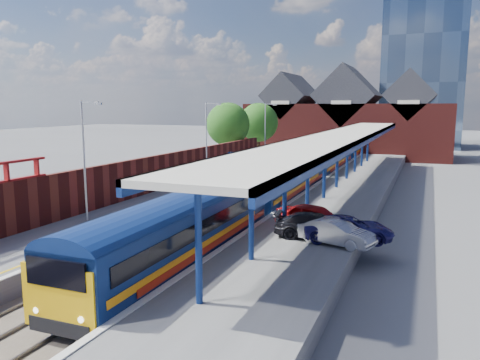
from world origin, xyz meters
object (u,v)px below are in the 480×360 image
at_px(parked_car_red, 315,218).
at_px(parked_car_silver, 336,232).
at_px(parked_car_blue, 348,228).
at_px(lamp_post_d, 266,129).
at_px(platform_sign, 231,160).
at_px(lamp_post_c, 208,137).
at_px(train, 310,165).
at_px(parked_car_dark, 317,226).
at_px(lamp_post_b, 86,153).

height_order(parked_car_red, parked_car_silver, parked_car_red).
height_order(parked_car_red, parked_car_blue, parked_car_red).
relative_size(lamp_post_d, parked_car_red, 1.60).
distance_m(platform_sign, parked_car_red, 19.33).
height_order(lamp_post_c, parked_car_red, lamp_post_c).
distance_m(train, parked_car_dark, 21.24).
bearing_deg(train, parked_car_blue, -71.17).
bearing_deg(parked_car_silver, parked_car_dark, 70.93).
bearing_deg(parked_car_silver, lamp_post_d, 41.24).
distance_m(train, lamp_post_d, 13.05).
distance_m(lamp_post_b, lamp_post_d, 32.00).
distance_m(lamp_post_c, parked_car_silver, 21.33).
relative_size(lamp_post_c, platform_sign, 2.80).
xyz_separation_m(parked_car_red, parked_car_blue, (1.93, -0.94, -0.12)).
distance_m(parked_car_red, parked_car_silver, 2.42).
height_order(lamp_post_b, parked_car_red, lamp_post_b).
distance_m(lamp_post_d, parked_car_dark, 33.48).
distance_m(lamp_post_d, parked_car_silver, 34.69).
relative_size(lamp_post_b, parked_car_red, 1.60).
bearing_deg(train, parked_car_red, -75.52).
bearing_deg(lamp_post_d, lamp_post_b, -90.00).
distance_m(platform_sign, parked_car_blue, 21.26).
bearing_deg(parked_car_blue, lamp_post_b, 80.85).
bearing_deg(lamp_post_c, lamp_post_d, 90.00).
xyz_separation_m(train, parked_car_red, (5.03, -19.47, -0.38)).
xyz_separation_m(lamp_post_d, parked_car_blue, (14.81, -30.43, -3.37)).
bearing_deg(parked_car_red, parked_car_silver, -121.33).
bearing_deg(lamp_post_c, lamp_post_b, -90.00).
distance_m(train, lamp_post_b, 23.52).
distance_m(lamp_post_c, parked_car_blue, 20.95).
relative_size(train, parked_car_blue, 14.76).
xyz_separation_m(platform_sign, parked_car_silver, (13.03, -17.38, -1.07)).
relative_size(parked_car_dark, parked_car_blue, 0.97).
bearing_deg(lamp_post_b, parked_car_dark, 6.19).
xyz_separation_m(lamp_post_d, parked_car_dark, (13.26, -30.56, -3.36)).
height_order(parked_car_dark, parked_car_blue, parked_car_dark).
height_order(lamp_post_b, parked_car_dark, lamp_post_b).
bearing_deg(parked_car_dark, parked_car_red, 12.90).
relative_size(train, parked_car_red, 15.08).
xyz_separation_m(platform_sign, parked_car_dark, (11.89, -16.56, -1.06)).
relative_size(train, lamp_post_c, 9.42).
height_order(lamp_post_d, parked_car_red, lamp_post_d).
bearing_deg(parked_car_dark, lamp_post_c, 36.14).
distance_m(lamp_post_c, lamp_post_d, 16.00).
xyz_separation_m(parked_car_red, parked_car_silver, (1.51, -1.89, -0.13)).
bearing_deg(parked_car_blue, parked_car_dark, 79.59).
bearing_deg(parked_car_blue, parked_car_silver, 140.90).
bearing_deg(parked_car_red, train, 34.52).
relative_size(lamp_post_c, parked_car_red, 1.60).
distance_m(lamp_post_b, lamp_post_c, 16.00).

